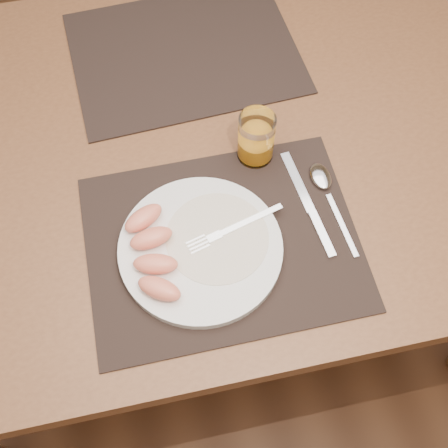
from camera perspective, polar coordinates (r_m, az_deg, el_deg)
The scene contains 11 objects.
ground at distance 1.71m, azimuth -0.76°, elevation -6.56°, with size 5.00×5.00×0.00m, color brown.
table at distance 1.12m, azimuth -1.16°, elevation 6.26°, with size 1.40×0.90×0.75m.
placemat_near at distance 0.94m, azimuth -0.16°, elevation -1.87°, with size 0.45×0.35×0.00m, color black.
placemat_far at distance 1.20m, azimuth -4.04°, elevation 16.98°, with size 0.45×0.35×0.00m, color black.
plate at distance 0.92m, azimuth -2.39°, elevation -2.51°, with size 0.27×0.27×0.02m, color white.
plate_dressing at distance 0.92m, azimuth -0.70°, elevation -1.38°, with size 0.17×0.17×0.00m.
fork at distance 0.92m, azimuth 0.34°, elevation -0.70°, with size 0.17×0.06×0.00m.
knife at distance 0.97m, azimuth 8.88°, elevation 1.25°, with size 0.04×0.22×0.01m.
spoon at distance 1.00m, azimuth 10.09°, elevation 4.10°, with size 0.04×0.19×0.01m.
juice_glass at distance 0.99m, azimuth 3.28°, elevation 8.54°, with size 0.06×0.06×0.10m.
grapefruit_wedges at distance 0.90m, azimuth -7.31°, elevation -2.79°, with size 0.09×0.19×0.03m.
Camera 1 is at (-0.11, -0.63, 1.59)m, focal length 45.00 mm.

